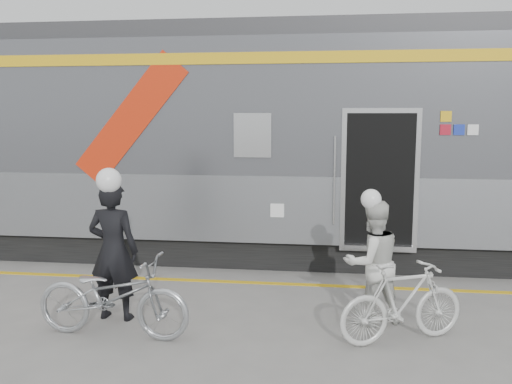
% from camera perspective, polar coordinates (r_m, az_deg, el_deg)
% --- Properties ---
extents(ground, '(90.00, 90.00, 0.00)m').
position_cam_1_polar(ground, '(6.45, -0.48, -15.41)').
color(ground, slate).
rests_on(ground, ground).
extents(train, '(24.00, 3.17, 4.10)m').
position_cam_1_polar(train, '(10.15, -0.31, 5.20)').
color(train, black).
rests_on(train, ground).
extents(safety_strip, '(24.00, 0.12, 0.01)m').
position_cam_1_polar(safety_strip, '(8.45, 1.52, -9.59)').
color(safety_strip, gold).
rests_on(safety_strip, ground).
extents(man, '(0.67, 0.46, 1.77)m').
position_cam_1_polar(man, '(7.06, -14.78, -5.99)').
color(man, black).
rests_on(man, ground).
extents(bicycle_left, '(1.89, 0.76, 0.97)m').
position_cam_1_polar(bicycle_left, '(6.61, -14.84, -10.56)').
color(bicycle_left, '#9EA2A6').
rests_on(bicycle_left, ground).
extents(woman, '(0.92, 0.84, 1.54)m').
position_cam_1_polar(woman, '(6.87, 12.14, -7.26)').
color(woman, silver).
rests_on(woman, ground).
extents(bicycle_right, '(1.60, 1.04, 0.94)m').
position_cam_1_polar(bicycle_right, '(6.47, 15.16, -11.15)').
color(bicycle_right, beige).
rests_on(bicycle_right, ground).
extents(helmet_man, '(0.31, 0.31, 0.31)m').
position_cam_1_polar(helmet_man, '(6.89, -15.10, 2.41)').
color(helmet_man, white).
rests_on(helmet_man, man).
extents(helmet_woman, '(0.25, 0.25, 0.25)m').
position_cam_1_polar(helmet_woman, '(6.69, 12.37, 0.15)').
color(helmet_woman, white).
rests_on(helmet_woman, woman).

